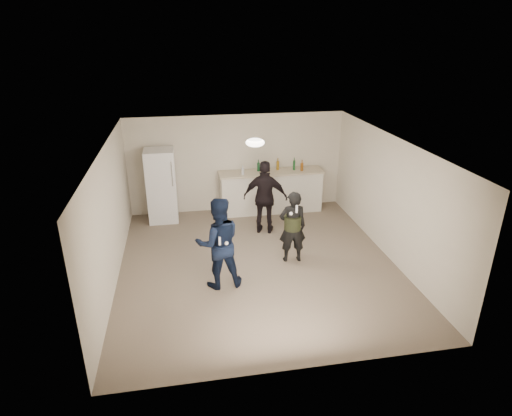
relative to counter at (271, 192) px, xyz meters
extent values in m
plane|color=#6B5B4C|center=(-0.84, -2.67, -0.53)|extent=(6.00, 6.00, 0.00)
plane|color=silver|center=(-0.84, -2.67, 1.98)|extent=(6.00, 6.00, 0.00)
plane|color=beige|center=(-0.84, 0.33, 0.72)|extent=(6.00, 0.00, 6.00)
plane|color=beige|center=(-0.84, -5.67, 0.72)|extent=(6.00, 0.00, 6.00)
plane|color=beige|center=(-3.59, -2.67, 0.72)|extent=(0.00, 6.00, 6.00)
plane|color=beige|center=(1.91, -2.67, 0.72)|extent=(0.00, 6.00, 6.00)
cube|color=silver|center=(0.00, 0.00, 0.00)|extent=(2.60, 0.56, 1.05)
cube|color=#BDAE93|center=(0.00, 0.00, 0.55)|extent=(2.68, 0.64, 0.04)
cube|color=white|center=(-2.76, -0.07, 0.38)|extent=(0.70, 0.70, 1.80)
cylinder|color=silver|center=(-2.48, -0.44, 0.78)|extent=(0.02, 0.02, 0.60)
ellipsoid|color=white|center=(-0.84, -2.37, 1.93)|extent=(0.36, 0.36, 0.16)
cylinder|color=#A9A9AD|center=(-0.23, -0.04, 0.65)|extent=(0.08, 0.08, 0.17)
imported|color=#0E1D3D|center=(-1.67, -3.30, 0.34)|extent=(0.89, 0.71, 1.73)
imported|color=black|center=(-0.12, -2.64, 0.23)|extent=(0.56, 0.38, 1.51)
cylinder|color=#2B3618|center=(-0.12, -2.64, 0.32)|extent=(0.34, 0.34, 0.28)
imported|color=black|center=(-0.39, -1.21, 0.34)|extent=(1.09, 0.71, 1.73)
cube|color=silver|center=(-1.67, -3.58, 0.53)|extent=(0.04, 0.04, 0.15)
sphere|color=white|center=(-1.55, -3.55, 0.45)|extent=(0.07, 0.07, 0.07)
cube|color=white|center=(-0.12, -2.89, 0.72)|extent=(0.04, 0.04, 0.15)
sphere|color=white|center=(-0.22, -2.86, 0.62)|extent=(0.07, 0.07, 0.07)
cylinder|color=#996C16|center=(0.19, 0.12, 0.68)|extent=(0.07, 0.07, 0.22)
cylinder|color=#175123|center=(0.60, 0.02, 0.69)|extent=(0.06, 0.06, 0.25)
cylinder|color=#134523|center=(-0.32, 0.08, 0.68)|extent=(0.07, 0.07, 0.22)
cylinder|color=silver|center=(-0.75, -0.14, 0.65)|extent=(0.07, 0.07, 0.17)
cylinder|color=brown|center=(0.78, -0.08, 0.67)|extent=(0.08, 0.08, 0.20)
camera|label=1|loc=(-2.21, -10.17, 3.88)|focal=30.00mm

